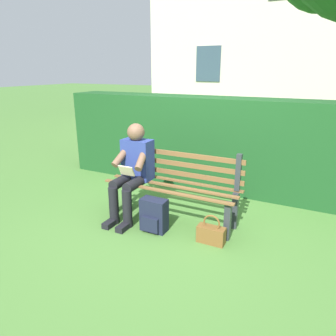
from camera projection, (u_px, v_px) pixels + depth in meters
ground at (172, 220)px, 3.98m from camera, size 60.00×60.00×0.00m
park_bench at (174, 184)px, 3.90m from camera, size 1.70×0.46×0.92m
person_seated at (133, 169)px, 3.91m from camera, size 0.44×0.73×1.20m
hedge_backdrop at (237, 144)px, 4.77m from camera, size 5.88×0.68×1.50m
building_facade at (289, 16)px, 10.82m from camera, size 9.34×3.15×7.23m
backpack at (154, 215)px, 3.66m from camera, size 0.31×0.24×0.40m
handbag at (211, 234)px, 3.42m from camera, size 0.31×0.13×0.34m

